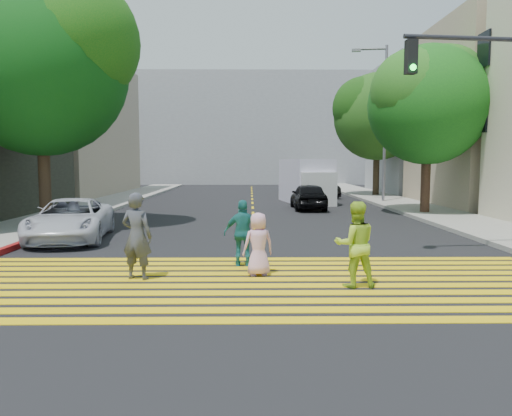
{
  "coord_description": "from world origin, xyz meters",
  "views": [
    {
      "loc": [
        -0.14,
        -8.9,
        2.53
      ],
      "look_at": [
        0.0,
        3.0,
        1.4
      ],
      "focal_mm": 35.0,
      "sensor_mm": 36.0,
      "label": 1
    }
  ],
  "objects_px": {
    "pedestrian_extra": "(243,233)",
    "dark_car_near": "(308,196)",
    "pedestrian_man": "(137,236)",
    "white_sedan": "(71,220)",
    "dark_car_parked": "(324,188)",
    "tree_left": "(42,59)",
    "traffic_signal": "(509,108)",
    "silver_car": "(294,186)",
    "white_van": "(307,182)",
    "tree_right_near": "(429,99)",
    "tree_right_far": "(378,112)",
    "pedestrian_woman": "(355,244)",
    "pedestrian_child": "(258,244)"
  },
  "relations": [
    {
      "from": "pedestrian_extra",
      "to": "dark_car_near",
      "type": "bearing_deg",
      "value": -102.67
    },
    {
      "from": "pedestrian_man",
      "to": "dark_car_near",
      "type": "relative_size",
      "value": 0.46
    },
    {
      "from": "white_sedan",
      "to": "dark_car_parked",
      "type": "relative_size",
      "value": 1.22
    },
    {
      "from": "white_sedan",
      "to": "dark_car_near",
      "type": "height_order",
      "value": "dark_car_near"
    },
    {
      "from": "tree_left",
      "to": "dark_car_parked",
      "type": "bearing_deg",
      "value": 50.33
    },
    {
      "from": "pedestrian_extra",
      "to": "traffic_signal",
      "type": "bearing_deg",
      "value": -169.87
    },
    {
      "from": "silver_car",
      "to": "white_van",
      "type": "height_order",
      "value": "white_van"
    },
    {
      "from": "dark_car_parked",
      "to": "white_van",
      "type": "distance_m",
      "value": 4.9
    },
    {
      "from": "tree_right_near",
      "to": "tree_right_far",
      "type": "distance_m",
      "value": 11.84
    },
    {
      "from": "dark_car_near",
      "to": "tree_right_near",
      "type": "bearing_deg",
      "value": 151.99
    },
    {
      "from": "tree_left",
      "to": "dark_car_parked",
      "type": "relative_size",
      "value": 2.39
    },
    {
      "from": "traffic_signal",
      "to": "silver_car",
      "type": "bearing_deg",
      "value": 91.83
    },
    {
      "from": "tree_left",
      "to": "tree_right_far",
      "type": "height_order",
      "value": "tree_left"
    },
    {
      "from": "dark_car_near",
      "to": "white_van",
      "type": "bearing_deg",
      "value": -95.85
    },
    {
      "from": "dark_car_near",
      "to": "silver_car",
      "type": "distance_m",
      "value": 11.72
    },
    {
      "from": "silver_car",
      "to": "white_sedan",
      "type": "bearing_deg",
      "value": 69.29
    },
    {
      "from": "pedestrian_extra",
      "to": "tree_right_near",
      "type": "bearing_deg",
      "value": -126.3
    },
    {
      "from": "pedestrian_woman",
      "to": "dark_car_near",
      "type": "height_order",
      "value": "pedestrian_woman"
    },
    {
      "from": "white_sedan",
      "to": "white_van",
      "type": "height_order",
      "value": "white_van"
    },
    {
      "from": "dark_car_parked",
      "to": "traffic_signal",
      "type": "xyz_separation_m",
      "value": [
        1.6,
        -21.39,
        3.26
      ]
    },
    {
      "from": "pedestrian_child",
      "to": "traffic_signal",
      "type": "bearing_deg",
      "value": -178.89
    },
    {
      "from": "tree_right_far",
      "to": "dark_car_parked",
      "type": "xyz_separation_m",
      "value": [
        -3.81,
        -0.56,
        -5.27
      ]
    },
    {
      "from": "pedestrian_man",
      "to": "pedestrian_extra",
      "type": "xyz_separation_m",
      "value": [
        2.24,
        1.33,
        -0.13
      ]
    },
    {
      "from": "pedestrian_child",
      "to": "white_sedan",
      "type": "xyz_separation_m",
      "value": [
        -5.89,
        4.98,
        -0.04
      ]
    },
    {
      "from": "tree_right_near",
      "to": "dark_car_parked",
      "type": "bearing_deg",
      "value": 105.46
    },
    {
      "from": "tree_right_far",
      "to": "tree_left",
      "type": "bearing_deg",
      "value": -136.06
    },
    {
      "from": "tree_left",
      "to": "dark_car_near",
      "type": "bearing_deg",
      "value": 32.71
    },
    {
      "from": "tree_right_far",
      "to": "tree_right_near",
      "type": "bearing_deg",
      "value": -93.38
    },
    {
      "from": "white_van",
      "to": "traffic_signal",
      "type": "xyz_separation_m",
      "value": [
        3.33,
        -16.85,
        2.65
      ]
    },
    {
      "from": "pedestrian_woman",
      "to": "white_sedan",
      "type": "distance_m",
      "value": 9.86
    },
    {
      "from": "tree_right_near",
      "to": "pedestrian_extra",
      "type": "bearing_deg",
      "value": -126.51
    },
    {
      "from": "tree_left",
      "to": "pedestrian_woman",
      "type": "xyz_separation_m",
      "value": [
        9.79,
        -9.14,
        -5.41
      ]
    },
    {
      "from": "tree_left",
      "to": "white_van",
      "type": "height_order",
      "value": "tree_left"
    },
    {
      "from": "tree_left",
      "to": "traffic_signal",
      "type": "xyz_separation_m",
      "value": [
        14.42,
        -5.94,
        -2.37
      ]
    },
    {
      "from": "pedestrian_child",
      "to": "traffic_signal",
      "type": "relative_size",
      "value": 0.23
    },
    {
      "from": "white_sedan",
      "to": "silver_car",
      "type": "relative_size",
      "value": 1.15
    },
    {
      "from": "pedestrian_extra",
      "to": "dark_car_parked",
      "type": "height_order",
      "value": "pedestrian_extra"
    },
    {
      "from": "tree_left",
      "to": "pedestrian_extra",
      "type": "relative_size",
      "value": 5.81
    },
    {
      "from": "pedestrian_man",
      "to": "dark_car_parked",
      "type": "height_order",
      "value": "pedestrian_man"
    },
    {
      "from": "tree_right_far",
      "to": "white_van",
      "type": "relative_size",
      "value": 1.49
    },
    {
      "from": "pedestrian_woman",
      "to": "white_van",
      "type": "bearing_deg",
      "value": -96.64
    },
    {
      "from": "dark_car_near",
      "to": "silver_car",
      "type": "height_order",
      "value": "dark_car_near"
    },
    {
      "from": "tree_left",
      "to": "white_sedan",
      "type": "relative_size",
      "value": 1.95
    },
    {
      "from": "tree_left",
      "to": "pedestrian_child",
      "type": "distance_m",
      "value": 12.6
    },
    {
      "from": "tree_right_far",
      "to": "pedestrian_man",
      "type": "distance_m",
      "value": 27.44
    },
    {
      "from": "pedestrian_extra",
      "to": "white_van",
      "type": "bearing_deg",
      "value": -100.97
    },
    {
      "from": "dark_car_near",
      "to": "pedestrian_man",
      "type": "bearing_deg",
      "value": 69.74
    },
    {
      "from": "tree_right_near",
      "to": "white_van",
      "type": "bearing_deg",
      "value": 125.8
    },
    {
      "from": "tree_left",
      "to": "pedestrian_child",
      "type": "xyz_separation_m",
      "value": [
        7.86,
        -8.12,
        -5.57
      ]
    },
    {
      "from": "pedestrian_man",
      "to": "traffic_signal",
      "type": "height_order",
      "value": "traffic_signal"
    }
  ]
}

